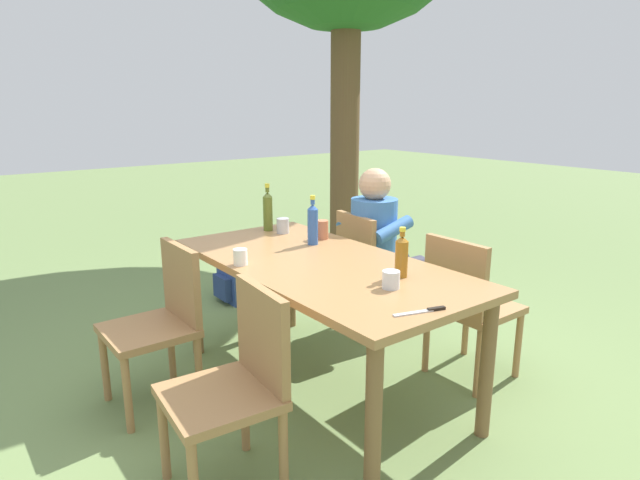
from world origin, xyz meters
The scene contains 16 objects.
ground_plane centered at (0.00, 0.00, 0.00)m, with size 24.00×24.00×0.00m, color #6B844C.
dining_table centered at (0.00, 0.00, 0.68)m, with size 1.85×0.90×0.76m.
chair_far_left centered at (-0.43, 0.75, 0.49)m, with size 0.48×0.48×0.87m.
chair_near_left centered at (-0.42, -0.75, 0.49)m, with size 0.44×0.44×0.87m.
chair_far_right centered at (0.42, 0.75, 0.49)m, with size 0.44×0.44×0.87m.
chair_near_right centered at (0.42, -0.75, 0.49)m, with size 0.47×0.47×0.87m.
person_in_white_shirt centered at (-0.42, 0.86, 0.66)m, with size 0.47×0.62×1.18m.
bottle_olive centered at (-0.80, 0.16, 0.90)m, with size 0.06×0.06×0.32m.
bottle_blue centered at (-0.32, 0.19, 0.89)m, with size 0.06×0.06×0.30m.
bottle_amber centered at (0.46, 0.16, 0.87)m, with size 0.06×0.06×0.25m.
cup_steel centered at (-0.67, 0.20, 0.81)m, with size 0.08×0.08×0.10m, color #B2B7BC.
cup_terracotta centered at (-0.39, 0.31, 0.82)m, with size 0.08×0.08×0.12m, color #BC6B47.
cup_white centered at (-0.20, -0.38, 0.81)m, with size 0.08×0.08×0.09m, color white.
cup_glass centered at (0.55, 0.00, 0.81)m, with size 0.08×0.08×0.08m, color silver.
table_knife centered at (0.84, -0.10, 0.77)m, with size 0.09×0.24×0.01m.
backpack_by_near_side centered at (-1.56, 0.27, 0.21)m, with size 0.31×0.21×0.43m.
Camera 1 is at (2.23, -1.68, 1.60)m, focal length 30.00 mm.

